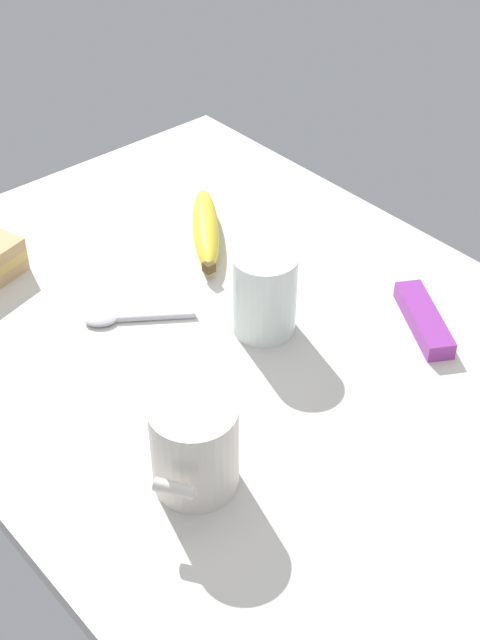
# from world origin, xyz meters

# --- Properties ---
(tabletop) EXTENTS (0.90, 0.64, 0.02)m
(tabletop) POSITION_xyz_m (0.00, 0.00, 0.01)
(tabletop) COLOR beige
(tabletop) RESTS_ON ground
(coffee_mug_black) EXTENTS (0.09, 0.10, 0.09)m
(coffee_mug_black) POSITION_xyz_m (0.12, -0.16, 0.07)
(coffee_mug_black) COLOR silver
(coffee_mug_black) RESTS_ON tabletop
(glass_of_milk) EXTENTS (0.07, 0.07, 0.10)m
(glass_of_milk) POSITION_xyz_m (-0.00, 0.04, 0.06)
(glass_of_milk) COLOR silver
(glass_of_milk) RESTS_ON tabletop
(banana) EXTENTS (0.16, 0.13, 0.03)m
(banana) POSITION_xyz_m (-0.18, 0.10, 0.04)
(banana) COLOR yellow
(banana) RESTS_ON tabletop
(spoon) EXTENTS (0.09, 0.11, 0.01)m
(spoon) POSITION_xyz_m (-0.11, -0.08, 0.02)
(spoon) COLOR silver
(spoon) RESTS_ON tabletop
(snack_bar) EXTENTS (0.12, 0.09, 0.02)m
(snack_bar) POSITION_xyz_m (0.11, 0.17, 0.03)
(snack_bar) COLOR purple
(snack_bar) RESTS_ON tabletop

